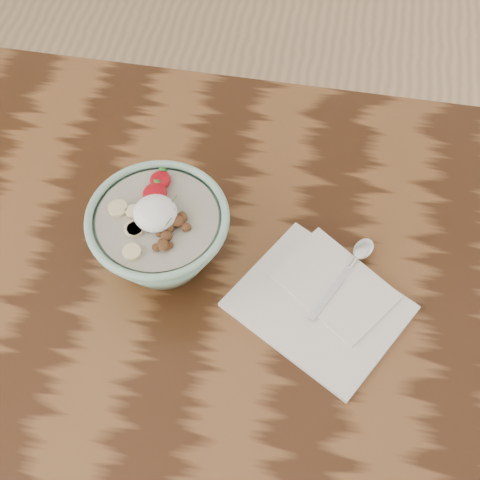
# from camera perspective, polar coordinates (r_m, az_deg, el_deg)

# --- Properties ---
(table) EXTENTS (1.60, 0.90, 0.75)m
(table) POSITION_cam_1_polar(r_m,az_deg,el_deg) (1.14, -3.98, -5.49)
(table) COLOR #361C0D
(table) RESTS_ON ground
(breakfast_bowl) EXTENTS (0.21, 0.21, 0.14)m
(breakfast_bowl) POSITION_cam_1_polar(r_m,az_deg,el_deg) (1.02, -6.83, 0.52)
(breakfast_bowl) COLOR #87B59B
(breakfast_bowl) RESTS_ON table
(napkin) EXTENTS (0.31, 0.29, 0.01)m
(napkin) POSITION_cam_1_polar(r_m,az_deg,el_deg) (1.04, 7.04, -5.24)
(napkin) COLOR white
(napkin) RESTS_ON table
(spoon) EXTENTS (0.10, 0.17, 0.01)m
(spoon) POSITION_cam_1_polar(r_m,az_deg,el_deg) (1.06, 9.81, -1.65)
(spoon) COLOR silver
(spoon) RESTS_ON napkin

